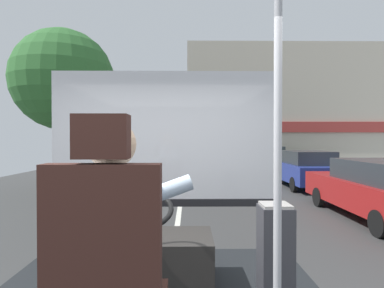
{
  "coord_description": "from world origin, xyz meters",
  "views": [
    {
      "loc": [
        0.24,
        -1.83,
        1.84
      ],
      "look_at": [
        0.28,
        1.36,
        1.79
      ],
      "focal_mm": 29.43,
      "sensor_mm": 36.0,
      "label": 1
    }
  ],
  "objects_px": {
    "parked_car_blue": "(305,168)",
    "parked_car_green": "(265,159)",
    "fare_box": "(275,256)",
    "handrail_pole": "(278,172)",
    "parked_car_charcoal": "(243,155)",
    "parked_car_red": "(382,189)",
    "bus_driver": "(115,232)",
    "driver_seat": "(109,287)",
    "steering_console": "(146,257)"
  },
  "relations": [
    {
      "from": "parked_car_blue",
      "to": "parked_car_green",
      "type": "xyz_separation_m",
      "value": [
        -0.14,
        5.82,
        0.03
      ]
    },
    {
      "from": "fare_box",
      "to": "parked_car_blue",
      "type": "xyz_separation_m",
      "value": [
        3.9,
        9.88,
        -0.29
      ]
    },
    {
      "from": "handrail_pole",
      "to": "parked_car_charcoal",
      "type": "relative_size",
      "value": 0.51
    },
    {
      "from": "handrail_pole",
      "to": "parked_car_red",
      "type": "relative_size",
      "value": 0.46
    },
    {
      "from": "parked_car_charcoal",
      "to": "bus_driver",
      "type": "bearing_deg",
      "value": -101.46
    },
    {
      "from": "driver_seat",
      "to": "parked_car_green",
      "type": "relative_size",
      "value": 0.33
    },
    {
      "from": "steering_console",
      "to": "parked_car_green",
      "type": "distance_m",
      "value": 16.03
    },
    {
      "from": "parked_car_blue",
      "to": "parked_car_charcoal",
      "type": "xyz_separation_m",
      "value": [
        -0.48,
        11.06,
        0.02
      ]
    },
    {
      "from": "driver_seat",
      "to": "parked_car_blue",
      "type": "relative_size",
      "value": 0.33
    },
    {
      "from": "parked_car_blue",
      "to": "parked_car_charcoal",
      "type": "bearing_deg",
      "value": 92.49
    },
    {
      "from": "parked_car_blue",
      "to": "parked_car_charcoal",
      "type": "height_order",
      "value": "parked_car_charcoal"
    },
    {
      "from": "parked_car_charcoal",
      "to": "steering_console",
      "type": "bearing_deg",
      "value": -102.05
    },
    {
      "from": "steering_console",
      "to": "parked_car_red",
      "type": "relative_size",
      "value": 0.25
    },
    {
      "from": "parked_car_charcoal",
      "to": "driver_seat",
      "type": "bearing_deg",
      "value": -101.39
    },
    {
      "from": "fare_box",
      "to": "parked_car_blue",
      "type": "height_order",
      "value": "parked_car_blue"
    },
    {
      "from": "handrail_pole",
      "to": "parked_car_blue",
      "type": "height_order",
      "value": "handrail_pole"
    },
    {
      "from": "steering_console",
      "to": "parked_car_green",
      "type": "xyz_separation_m",
      "value": [
        4.73,
        15.32,
        -0.11
      ]
    },
    {
      "from": "steering_console",
      "to": "parked_car_blue",
      "type": "distance_m",
      "value": 10.67
    },
    {
      "from": "parked_car_blue",
      "to": "steering_console",
      "type": "bearing_deg",
      "value": -117.16
    },
    {
      "from": "handrail_pole",
      "to": "parked_car_charcoal",
      "type": "bearing_deg",
      "value": 80.6
    },
    {
      "from": "handrail_pole",
      "to": "parked_car_red",
      "type": "bearing_deg",
      "value": 54.06
    },
    {
      "from": "parked_car_blue",
      "to": "parked_car_green",
      "type": "distance_m",
      "value": 5.82
    },
    {
      "from": "handrail_pole",
      "to": "parked_car_red",
      "type": "height_order",
      "value": "handrail_pole"
    },
    {
      "from": "bus_driver",
      "to": "steering_console",
      "type": "bearing_deg",
      "value": 90.0
    },
    {
      "from": "bus_driver",
      "to": "fare_box",
      "type": "distance_m",
      "value": 1.26
    },
    {
      "from": "driver_seat",
      "to": "parked_car_charcoal",
      "type": "xyz_separation_m",
      "value": [
        4.39,
        21.78,
        -0.45
      ]
    },
    {
      "from": "handrail_pole",
      "to": "parked_car_blue",
      "type": "bearing_deg",
      "value": 68.78
    },
    {
      "from": "fare_box",
      "to": "parked_car_green",
      "type": "height_order",
      "value": "parked_car_green"
    },
    {
      "from": "fare_box",
      "to": "parked_car_green",
      "type": "bearing_deg",
      "value": 76.52
    },
    {
      "from": "steering_console",
      "to": "parked_car_green",
      "type": "relative_size",
      "value": 0.28
    },
    {
      "from": "steering_console",
      "to": "parked_car_blue",
      "type": "xyz_separation_m",
      "value": [
        4.87,
        9.49,
        -0.14
      ]
    },
    {
      "from": "bus_driver",
      "to": "steering_console",
      "type": "height_order",
      "value": "bus_driver"
    },
    {
      "from": "parked_car_blue",
      "to": "handrail_pole",
      "type": "bearing_deg",
      "value": -111.22
    },
    {
      "from": "driver_seat",
      "to": "steering_console",
      "type": "bearing_deg",
      "value": 90.0
    },
    {
      "from": "bus_driver",
      "to": "parked_car_charcoal",
      "type": "relative_size",
      "value": 0.21
    },
    {
      "from": "bus_driver",
      "to": "parked_car_red",
      "type": "relative_size",
      "value": 0.19
    },
    {
      "from": "fare_box",
      "to": "parked_car_charcoal",
      "type": "xyz_separation_m",
      "value": [
        3.42,
        20.95,
        -0.27
      ]
    },
    {
      "from": "handrail_pole",
      "to": "parked_car_green",
      "type": "height_order",
      "value": "handrail_pole"
    },
    {
      "from": "steering_console",
      "to": "parked_car_red",
      "type": "xyz_separation_m",
      "value": [
        4.79,
        4.56,
        -0.16
      ]
    },
    {
      "from": "steering_console",
      "to": "fare_box",
      "type": "bearing_deg",
      "value": -22.0
    },
    {
      "from": "parked_car_red",
      "to": "parked_car_charcoal",
      "type": "bearing_deg",
      "value": 91.45
    },
    {
      "from": "bus_driver",
      "to": "handrail_pole",
      "type": "relative_size",
      "value": 0.42
    },
    {
      "from": "parked_car_blue",
      "to": "parked_car_green",
      "type": "bearing_deg",
      "value": 91.37
    },
    {
      "from": "parked_car_charcoal",
      "to": "parked_car_green",
      "type": "bearing_deg",
      "value": -86.27
    },
    {
      "from": "driver_seat",
      "to": "parked_car_green",
      "type": "xyz_separation_m",
      "value": [
        4.73,
        16.54,
        -0.43
      ]
    },
    {
      "from": "handrail_pole",
      "to": "fare_box",
      "type": "bearing_deg",
      "value": 75.69
    },
    {
      "from": "driver_seat",
      "to": "parked_car_red",
      "type": "height_order",
      "value": "driver_seat"
    },
    {
      "from": "handrail_pole",
      "to": "driver_seat",
      "type": "bearing_deg",
      "value": -158.87
    },
    {
      "from": "handrail_pole",
      "to": "steering_console",
      "type": "bearing_deg",
      "value": 132.96
    },
    {
      "from": "driver_seat",
      "to": "fare_box",
      "type": "distance_m",
      "value": 1.29
    }
  ]
}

